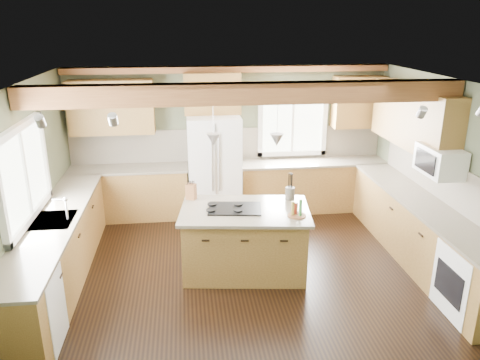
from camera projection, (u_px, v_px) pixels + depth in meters
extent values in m
plane|color=black|center=(248.00, 273.00, 6.49)|extent=(5.60, 5.60, 0.00)
plane|color=silver|center=(249.00, 84.00, 5.65)|extent=(5.60, 5.60, 0.00)
plane|color=#3D4631|center=(229.00, 139.00, 8.42)|extent=(5.60, 0.00, 5.60)
plane|color=#3D4631|center=(23.00, 194.00, 5.75)|extent=(0.00, 5.00, 5.00)
plane|color=#3D4631|center=(451.00, 177.00, 6.39)|extent=(0.00, 5.00, 5.00)
cube|color=brown|center=(247.00, 93.00, 5.78)|extent=(5.55, 0.26, 0.26)
cube|color=brown|center=(229.00, 69.00, 7.92)|extent=(5.55, 0.20, 0.10)
cube|color=brown|center=(229.00, 144.00, 8.43)|extent=(5.58, 0.03, 0.58)
cube|color=brown|center=(447.00, 182.00, 6.46)|extent=(0.03, 3.70, 0.58)
cube|color=brown|center=(130.00, 194.00, 8.21)|extent=(2.02, 0.60, 0.88)
cube|color=brown|center=(128.00, 169.00, 8.06)|extent=(2.06, 0.64, 0.04)
cube|color=brown|center=(312.00, 186.00, 8.58)|extent=(2.62, 0.60, 0.88)
cube|color=brown|center=(313.00, 162.00, 8.43)|extent=(2.66, 0.64, 0.04)
cube|color=brown|center=(58.00, 253.00, 6.11)|extent=(0.60, 3.70, 0.88)
cube|color=brown|center=(53.00, 221.00, 5.96)|extent=(0.64, 3.74, 0.04)
cube|color=brown|center=(420.00, 233.00, 6.68)|extent=(0.60, 3.70, 0.88)
cube|color=brown|center=(424.00, 204.00, 6.53)|extent=(0.64, 3.74, 0.04)
cube|color=brown|center=(112.00, 107.00, 7.81)|extent=(1.40, 0.35, 0.90)
cube|color=brown|center=(212.00, 93.00, 7.94)|extent=(0.96, 0.35, 0.70)
cube|color=brown|center=(413.00, 117.00, 7.00)|extent=(0.35, 2.20, 0.90)
cube|color=brown|center=(358.00, 102.00, 8.30)|extent=(0.90, 0.35, 0.90)
cube|color=white|center=(23.00, 174.00, 5.72)|extent=(0.04, 1.60, 1.05)
cube|color=white|center=(292.00, 124.00, 8.45)|extent=(1.10, 0.04, 1.00)
cube|color=#262628|center=(53.00, 221.00, 5.96)|extent=(0.50, 0.65, 0.03)
cylinder|color=#B2B2B7|center=(67.00, 210.00, 5.93)|extent=(0.02, 0.02, 0.28)
cube|color=white|center=(29.00, 312.00, 4.89)|extent=(0.60, 0.60, 0.84)
cube|color=white|center=(473.00, 282.00, 5.46)|extent=(0.60, 0.72, 0.84)
cube|color=white|center=(440.00, 161.00, 6.24)|extent=(0.40, 0.70, 0.38)
cone|color=#B2B2B7|center=(214.00, 140.00, 5.98)|extent=(0.18, 0.18, 0.16)
cone|color=#B2B2B7|center=(277.00, 140.00, 5.97)|extent=(0.18, 0.18, 0.16)
cube|color=silver|center=(214.00, 167.00, 8.16)|extent=(0.90, 0.74, 1.80)
cube|color=brown|center=(245.00, 241.00, 6.44)|extent=(1.73, 1.19, 0.88)
cube|color=brown|center=(245.00, 211.00, 6.29)|extent=(1.85, 1.31, 0.04)
cube|color=black|center=(235.00, 209.00, 6.28)|extent=(0.76, 0.55, 0.02)
cube|color=brown|center=(191.00, 192.00, 6.61)|extent=(0.16, 0.15, 0.22)
cylinder|color=#37322C|center=(290.00, 193.00, 6.61)|extent=(0.15, 0.15, 0.18)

